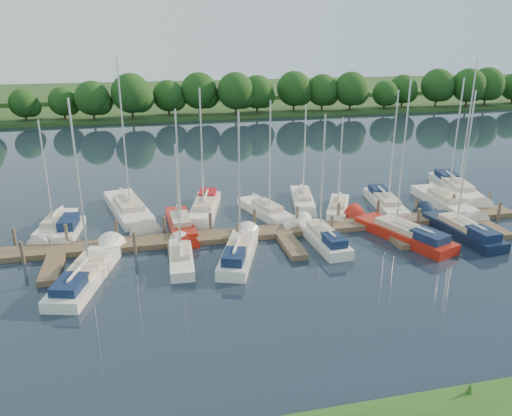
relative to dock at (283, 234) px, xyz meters
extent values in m
plane|color=#17232F|center=(0.00, -7.31, -0.20)|extent=(260.00, 260.00, 0.00)
cube|color=brown|center=(0.00, 0.69, 0.00)|extent=(40.00, 2.00, 0.40)
cube|color=brown|center=(-16.00, -2.31, 0.00)|extent=(1.20, 4.00, 0.40)
cube|color=brown|center=(-8.00, -2.31, 0.00)|extent=(1.20, 4.00, 0.40)
cube|color=brown|center=(0.00, -2.31, 0.00)|extent=(1.20, 4.00, 0.40)
cube|color=brown|center=(8.00, -2.31, 0.00)|extent=(1.20, 4.00, 0.40)
cube|color=brown|center=(16.00, -2.31, 0.00)|extent=(1.20, 4.00, 0.40)
cylinder|color=#473D33|center=(-19.00, 1.99, 0.40)|extent=(0.24, 0.24, 2.00)
cylinder|color=#473D33|center=(-15.55, 1.99, 0.40)|extent=(0.24, 0.24, 2.00)
cylinder|color=#473D33|center=(-12.09, 1.99, 0.40)|extent=(0.24, 0.24, 2.00)
cylinder|color=#473D33|center=(-8.64, 1.99, 0.40)|extent=(0.24, 0.24, 2.00)
cylinder|color=#473D33|center=(-5.18, 1.99, 0.40)|extent=(0.24, 0.24, 2.00)
cylinder|color=#473D33|center=(-1.73, 1.99, 0.40)|extent=(0.24, 0.24, 2.00)
cylinder|color=#473D33|center=(1.73, 1.99, 0.40)|extent=(0.24, 0.24, 2.00)
cylinder|color=#473D33|center=(5.18, 1.99, 0.40)|extent=(0.24, 0.24, 2.00)
cylinder|color=#473D33|center=(8.64, 1.99, 0.40)|extent=(0.24, 0.24, 2.00)
cylinder|color=#473D33|center=(12.09, 1.99, 0.40)|extent=(0.24, 0.24, 2.00)
cylinder|color=#473D33|center=(15.55, 1.99, 0.40)|extent=(0.24, 0.24, 2.00)
cylinder|color=#473D33|center=(19.00, 1.99, 0.40)|extent=(0.24, 0.24, 2.00)
cylinder|color=#473D33|center=(-18.00, -0.61, 0.40)|extent=(0.24, 0.24, 2.00)
cylinder|color=#473D33|center=(-10.80, -0.61, 0.40)|extent=(0.24, 0.24, 2.00)
cylinder|color=#473D33|center=(-3.60, -0.61, 0.40)|extent=(0.24, 0.24, 2.00)
cylinder|color=#473D33|center=(3.60, -0.61, 0.40)|extent=(0.24, 0.24, 2.00)
cylinder|color=#473D33|center=(10.80, -0.61, 0.40)|extent=(0.24, 0.24, 2.00)
cylinder|color=#473D33|center=(18.00, -0.61, 0.40)|extent=(0.24, 0.24, 2.00)
cube|color=#243D17|center=(0.00, 67.69, 0.10)|extent=(180.00, 30.00, 0.60)
cube|color=#335927|center=(0.00, 92.69, 0.50)|extent=(220.00, 40.00, 1.40)
cylinder|color=#38281C|center=(-29.33, 54.72, 1.09)|extent=(0.36, 0.36, 2.58)
sphere|color=#12350E|center=(-29.33, 54.72, 4.25)|extent=(6.03, 6.03, 6.03)
sphere|color=#12350E|center=(-28.04, 54.92, 3.39)|extent=(4.31, 4.31, 4.31)
cylinder|color=#38281C|center=(-22.97, 54.08, 1.00)|extent=(0.36, 0.36, 2.41)
sphere|color=#12350E|center=(-22.97, 54.08, 3.94)|extent=(5.61, 5.61, 5.61)
sphere|color=#12350E|center=(-21.77, 54.28, 3.14)|extent=(4.01, 4.01, 4.01)
cylinder|color=#38281C|center=(-17.93, 55.48, 1.17)|extent=(0.36, 0.36, 2.74)
sphere|color=#12350E|center=(-17.93, 55.48, 4.52)|extent=(6.40, 6.40, 6.40)
sphere|color=#12350E|center=(-16.56, 55.68, 3.61)|extent=(4.57, 4.57, 4.57)
cylinder|color=#38281C|center=(-10.93, 52.82, 1.22)|extent=(0.36, 0.36, 2.84)
sphere|color=#12350E|center=(-10.93, 52.82, 4.68)|extent=(6.62, 6.62, 6.62)
sphere|color=#12350E|center=(-9.51, 53.02, 3.74)|extent=(4.73, 4.73, 4.73)
cylinder|color=#38281C|center=(-4.87, 53.03, 1.04)|extent=(0.36, 0.36, 2.48)
sphere|color=#12350E|center=(-4.87, 53.03, 4.08)|extent=(5.80, 5.80, 5.80)
sphere|color=#12350E|center=(-3.63, 53.23, 3.25)|extent=(4.14, 4.14, 4.14)
cylinder|color=#38281C|center=(-0.37, 54.67, 1.13)|extent=(0.36, 0.36, 2.65)
sphere|color=#12350E|center=(-0.37, 54.67, 4.36)|extent=(6.18, 6.18, 6.18)
sphere|color=#12350E|center=(0.95, 54.87, 3.48)|extent=(4.42, 4.42, 4.42)
cylinder|color=#38281C|center=(5.31, 56.40, 1.20)|extent=(0.36, 0.36, 2.80)
sphere|color=#12350E|center=(5.31, 56.40, 4.62)|extent=(6.54, 6.54, 6.54)
sphere|color=#12350E|center=(6.71, 56.60, 3.69)|extent=(4.67, 4.67, 4.67)
cylinder|color=#38281C|center=(12.55, 54.20, 1.12)|extent=(0.36, 0.36, 2.64)
sphere|color=#12350E|center=(12.55, 54.20, 4.34)|extent=(6.15, 6.15, 6.15)
sphere|color=#12350E|center=(13.87, 54.40, 3.46)|extent=(4.40, 4.40, 4.40)
cylinder|color=#38281C|center=(18.45, 56.02, 1.19)|extent=(0.36, 0.36, 2.77)
sphere|color=#12350E|center=(18.45, 56.02, 4.57)|extent=(6.47, 6.47, 6.47)
sphere|color=#12350E|center=(19.84, 56.22, 3.65)|extent=(4.62, 4.62, 4.62)
cylinder|color=#38281C|center=(23.12, 56.12, 0.85)|extent=(0.36, 0.36, 2.11)
sphere|color=#12350E|center=(23.12, 56.12, 3.43)|extent=(4.92, 4.92, 4.92)
sphere|color=#12350E|center=(24.17, 56.32, 2.73)|extent=(3.51, 3.51, 3.51)
cylinder|color=#38281C|center=(29.52, 55.13, 1.11)|extent=(0.36, 0.36, 2.61)
sphere|color=#12350E|center=(29.52, 55.13, 4.30)|extent=(6.09, 6.09, 6.09)
sphere|color=#12350E|center=(30.83, 55.33, 3.43)|extent=(4.35, 4.35, 4.35)
cylinder|color=#38281C|center=(35.88, 55.93, 1.02)|extent=(0.36, 0.36, 2.43)
sphere|color=#12350E|center=(35.88, 55.93, 3.99)|extent=(5.68, 5.68, 5.68)
sphere|color=#12350E|center=(37.10, 56.13, 3.18)|extent=(4.06, 4.06, 4.06)
cylinder|color=#38281C|center=(41.49, 55.00, 0.87)|extent=(0.36, 0.36, 2.14)
sphere|color=#12350E|center=(41.49, 55.00, 3.48)|extent=(4.98, 4.98, 4.98)
sphere|color=#12350E|center=(42.55, 55.20, 2.77)|extent=(3.56, 3.56, 3.56)
cylinder|color=#38281C|center=(46.47, 55.69, 1.11)|extent=(0.36, 0.36, 2.62)
sphere|color=#12350E|center=(46.47, 55.69, 4.32)|extent=(6.12, 6.12, 6.12)
sphere|color=#12350E|center=(47.78, 55.89, 3.44)|extent=(4.37, 4.37, 4.37)
cylinder|color=#38281C|center=(52.54, 52.96, 0.88)|extent=(0.36, 0.36, 2.16)
sphere|color=#12350E|center=(52.54, 52.96, 3.53)|extent=(5.05, 5.05, 5.05)
sphere|color=#12350E|center=(53.62, 53.16, 2.81)|extent=(3.61, 3.61, 3.61)
cylinder|color=#38281C|center=(59.43, 54.29, 1.05)|extent=(0.36, 0.36, 2.50)
sphere|color=#12350E|center=(59.43, 54.29, 4.10)|extent=(5.83, 5.83, 5.83)
sphere|color=#12350E|center=(60.68, 54.49, 3.27)|extent=(4.16, 4.16, 4.16)
cylinder|color=#38281C|center=(64.61, 55.99, 1.01)|extent=(0.36, 0.36, 2.42)
cube|color=white|center=(-16.78, 5.49, -0.05)|extent=(2.68, 6.07, 1.06)
cone|color=white|center=(-17.31, 2.61, -0.05)|extent=(1.18, 2.17, 0.82)
cube|color=#C3B196|center=(-16.83, 5.20, 0.62)|extent=(1.69, 2.82, 0.48)
cylinder|color=silver|center=(-16.88, 4.92, 4.43)|extent=(0.12, 0.12, 7.92)
cylinder|color=silver|center=(-16.67, 6.07, 1.00)|extent=(0.58, 2.61, 0.10)
cylinder|color=white|center=(-16.67, 6.07, 1.00)|extent=(0.62, 2.34, 0.20)
cube|color=white|center=(-15.64, 4.22, -0.05)|extent=(1.98, 4.60, 0.94)
cone|color=white|center=(-15.90, 2.01, -0.05)|extent=(0.89, 1.41, 0.74)
cube|color=#122141|center=(-15.64, 4.22, 0.69)|extent=(1.45, 2.57, 0.85)
cube|color=white|center=(-11.37, 8.07, -0.05)|extent=(4.42, 9.17, 1.23)
cone|color=white|center=(-10.37, 3.76, -0.05)|extent=(1.91, 3.29, 1.24)
cube|color=#C3B196|center=(-11.27, 7.64, 0.75)|extent=(2.71, 4.30, 0.56)
cylinder|color=silver|center=(-11.17, 7.21, 6.55)|extent=(0.12, 0.12, 11.93)
cylinder|color=silver|center=(-11.57, 8.93, 1.19)|extent=(1.00, 3.90, 0.10)
cylinder|color=white|center=(-11.57, 8.93, 1.19)|extent=(1.00, 3.49, 0.20)
cube|color=#A71B0F|center=(-7.33, 3.61, -0.05)|extent=(2.00, 6.47, 1.06)
cone|color=#A71B0F|center=(-7.23, 0.40, -0.05)|extent=(0.97, 2.27, 0.90)
cube|color=#C3B196|center=(-7.32, 3.29, 0.62)|extent=(1.44, 2.93, 0.48)
cylinder|color=silver|center=(-7.31, 2.96, 4.81)|extent=(0.12, 0.12, 8.67)
cylinder|color=silver|center=(-7.35, 4.25, 1.00)|extent=(0.19, 2.89, 0.10)
cylinder|color=white|center=(-7.35, 4.25, 1.00)|extent=(0.28, 2.57, 0.20)
cube|color=white|center=(-4.97, 6.85, -0.05)|extent=(3.73, 7.49, 1.08)
cone|color=white|center=(-5.85, 3.36, -0.05)|extent=(1.60, 2.70, 1.01)
cube|color=#C3B196|center=(-5.06, 6.50, 0.63)|extent=(2.26, 3.52, 0.49)
cube|color=maroon|center=(-4.48, 8.81, 0.73)|extent=(1.90, 2.44, 0.54)
cylinder|color=silver|center=(-5.15, 6.15, 5.35)|extent=(0.12, 0.12, 9.74)
cylinder|color=silver|center=(-4.79, 7.55, 1.02)|extent=(0.89, 3.17, 0.10)
cylinder|color=white|center=(-4.79, 7.55, 1.02)|extent=(0.90, 2.85, 0.20)
cube|color=white|center=(-0.13, 4.94, -0.05)|extent=(3.67, 6.82, 1.11)
cone|color=white|center=(0.82, 1.80, -0.05)|extent=(1.55, 2.47, 0.92)
cube|color=#C3B196|center=(-0.04, 4.62, 0.66)|extent=(2.18, 3.23, 0.50)
cylinder|color=silver|center=(0.06, 4.31, 4.94)|extent=(0.12, 0.12, 8.86)
cylinder|color=silver|center=(-0.32, 5.56, 1.06)|extent=(0.96, 2.86, 0.10)
cylinder|color=white|center=(-0.32, 5.56, 1.06)|extent=(0.96, 2.57, 0.20)
cube|color=white|center=(3.90, 7.37, -0.05)|extent=(2.96, 6.30, 0.97)
cone|color=white|center=(3.25, 4.41, -0.05)|extent=(1.28, 2.26, 0.85)
cube|color=#C3B196|center=(3.83, 7.08, 0.55)|extent=(1.83, 2.94, 0.44)
cylinder|color=silver|center=(3.77, 6.78, 4.52)|extent=(0.12, 0.12, 8.20)
cylinder|color=silver|center=(4.03, 7.97, 0.90)|extent=(0.68, 2.69, 0.10)
cylinder|color=white|center=(4.03, 7.97, 0.90)|extent=(0.71, 2.42, 0.20)
cube|color=white|center=(6.23, 4.58, -0.05)|extent=(3.81, 5.66, 0.94)
cone|color=white|center=(5.02, 2.08, -0.05)|extent=(1.54, 2.08, 0.78)
cube|color=#C3B196|center=(6.11, 4.33, 0.52)|extent=(2.13, 2.75, 0.43)
cylinder|color=silver|center=(5.99, 4.08, 4.14)|extent=(0.12, 0.12, 7.48)
cylinder|color=silver|center=(6.47, 5.07, 0.86)|extent=(1.18, 2.29, 0.10)
cylinder|color=white|center=(6.47, 5.07, 0.86)|extent=(1.15, 2.08, 0.20)
cube|color=white|center=(10.62, 4.56, -0.05)|extent=(2.97, 7.21, 1.05)
cone|color=white|center=(10.10, 1.10, -0.05)|extent=(1.33, 2.57, 0.98)
cube|color=#C3B196|center=(10.57, 4.21, 0.61)|extent=(1.92, 3.33, 0.48)
cube|color=#122141|center=(10.91, 6.50, 0.71)|extent=(1.67, 2.28, 0.53)
cylinder|color=silver|center=(10.51, 3.87, 5.20)|extent=(0.12, 0.12, 9.45)
cylinder|color=silver|center=(10.72, 5.25, 1.00)|extent=(0.56, 3.13, 0.10)
cylinder|color=white|center=(10.72, 5.25, 1.00)|extent=(0.61, 2.80, 0.20)
cube|color=white|center=(15.76, 3.83, -0.05)|extent=(2.29, 7.65, 1.23)
cone|color=white|center=(15.68, 0.03, -0.05)|extent=(1.12, 2.68, 1.06)
cube|color=#C3B196|center=(15.75, 3.45, 0.75)|extent=(1.67, 3.46, 0.56)
cylinder|color=silver|center=(15.74, 3.07, 5.72)|extent=(0.12, 0.12, 10.27)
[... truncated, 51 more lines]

